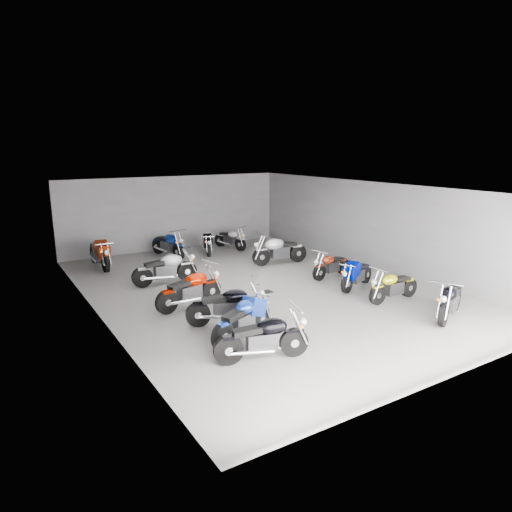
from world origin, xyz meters
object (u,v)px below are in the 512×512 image
object	(u,v)px
motorcycle_left_d	(190,290)
motorcycle_back_a	(99,253)
motorcycle_left_b	(243,319)
motorcycle_back_c	(168,244)
motorcycle_right_c	(357,274)
motorcycle_back_e	(230,239)
motorcycle_left_f	(166,269)
motorcycle_right_f	(279,250)
drain_grate	(267,292)
motorcycle_left_c	(227,306)
motorcycle_right_b	(393,286)
motorcycle_back_d	(207,243)
motorcycle_right_d	(331,265)
motorcycle_right_a	(450,300)
motorcycle_left_a	(263,338)

from	to	relation	value
motorcycle_left_d	motorcycle_back_a	bearing A→B (deg)	179.78
motorcycle_left_b	motorcycle_back_c	size ratio (longest dim) A/B	0.90
motorcycle_right_c	motorcycle_back_e	bearing A→B (deg)	-15.34
motorcycle_left_f	motorcycle_right_f	xyz separation A→B (m)	(4.71, 0.23, 0.02)
motorcycle_left_b	motorcycle_back_e	bearing A→B (deg)	132.12
drain_grate	motorcycle_left_c	bearing A→B (deg)	-143.65
motorcycle_right_b	motorcycle_back_d	bearing A→B (deg)	12.73
motorcycle_right_d	motorcycle_back_c	size ratio (longest dim) A/B	0.85
motorcycle_right_a	motorcycle_back_a	bearing A→B (deg)	9.09
motorcycle_left_c	motorcycle_left_d	world-z (taller)	motorcycle_left_d
motorcycle_left_b	motorcycle_left_d	bearing A→B (deg)	162.70
drain_grate	motorcycle_back_d	xyz separation A→B (m)	(0.71, 5.80, 0.45)
motorcycle_right_c	motorcycle_right_d	bearing A→B (deg)	-25.68
motorcycle_back_e	motorcycle_back_c	bearing A→B (deg)	-14.10
motorcycle_right_b	motorcycle_back_c	xyz separation A→B (m)	(-3.60, 8.75, 0.07)
motorcycle_back_d	motorcycle_back_e	world-z (taller)	motorcycle_back_e
motorcycle_right_f	motorcycle_left_c	bearing A→B (deg)	141.60
motorcycle_right_c	motorcycle_back_d	size ratio (longest dim) A/B	1.03
motorcycle_left_b	motorcycle_right_d	world-z (taller)	motorcycle_left_b
motorcycle_left_a	motorcycle_back_e	world-z (taller)	motorcycle_left_a
motorcycle_right_c	motorcycle_right_d	xyz separation A→B (m)	(0.12, 1.38, -0.03)
motorcycle_right_f	motorcycle_back_a	bearing A→B (deg)	71.03
motorcycle_right_a	motorcycle_back_c	xyz separation A→B (m)	(-3.80, 10.51, 0.02)
drain_grate	motorcycle_back_c	world-z (taller)	motorcycle_back_c
motorcycle_left_b	motorcycle_back_d	distance (m)	9.06
motorcycle_right_f	motorcycle_back_a	xyz separation A→B (m)	(-6.06, 3.08, 0.01)
drain_grate	motorcycle_left_c	world-z (taller)	motorcycle_left_c
motorcycle_left_b	motorcycle_back_a	bearing A→B (deg)	167.67
motorcycle_left_c	motorcycle_left_a	bearing A→B (deg)	11.37
motorcycle_left_c	motorcycle_back_c	distance (m)	7.92
motorcycle_left_f	motorcycle_right_b	size ratio (longest dim) A/B	1.15
motorcycle_left_c	motorcycle_right_c	distance (m)	5.02
motorcycle_right_d	motorcycle_right_f	world-z (taller)	motorcycle_right_f
motorcycle_left_c	motorcycle_back_e	world-z (taller)	motorcycle_left_c
motorcycle_left_d	motorcycle_back_d	xyz separation A→B (m)	(3.32, 5.83, -0.06)
motorcycle_right_f	motorcycle_left_d	bearing A→B (deg)	127.09
motorcycle_left_d	motorcycle_right_f	bearing A→B (deg)	107.91
motorcycle_left_d	motorcycle_right_f	distance (m)	5.64
motorcycle_left_d	motorcycle_right_c	xyz separation A→B (m)	(5.27, -1.14, -0.05)
motorcycle_back_a	motorcycle_back_d	distance (m)	4.44
motorcycle_left_b	motorcycle_right_c	distance (m)	5.32
motorcycle_right_a	motorcycle_back_d	size ratio (longest dim) A/B	1.07
motorcycle_left_a	motorcycle_right_c	world-z (taller)	motorcycle_left_a
motorcycle_right_d	motorcycle_right_f	size ratio (longest dim) A/B	0.81
motorcycle_back_d	motorcycle_back_e	distance (m)	1.33
motorcycle_left_d	motorcycle_back_a	world-z (taller)	motorcycle_back_a
motorcycle_left_b	motorcycle_right_d	xyz separation A→B (m)	(5.22, 2.90, -0.05)
motorcycle_right_b	motorcycle_back_d	xyz separation A→B (m)	(-1.98, 8.47, -0.00)
motorcycle_right_f	motorcycle_left_f	bearing A→B (deg)	100.84
motorcycle_back_c	motorcycle_back_a	bearing A→B (deg)	-6.11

